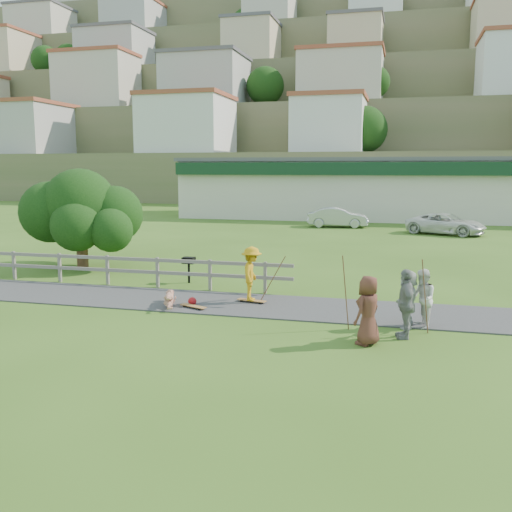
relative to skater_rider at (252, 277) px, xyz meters
The scene contains 21 objects.
ground 2.75m from the skater_rider, 137.71° to the right, with size 260.00×260.00×0.00m, color #325418.
path 2.12m from the skater_rider, behind, with size 34.00×3.00×0.04m, color #323234.
fence 6.73m from the skater_rider, 166.72° to the left, with size 15.05×0.10×1.10m.
strip_mall 33.29m from the skater_rider, 86.43° to the left, with size 32.50×10.75×5.10m.
hillside 90.59m from the skater_rider, 91.23° to the left, with size 220.00×67.00×47.50m.
skater_rider is the anchor object (origin of this frame).
skater_fallen 2.64m from the skater_rider, 155.46° to the right, with size 1.53×0.37×0.56m, color tan.
spectator_a 5.40m from the skater_rider, 16.78° to the right, with size 0.78×0.61×1.61m, color silver.
spectator_b 5.40m from the skater_rider, 29.07° to the right, with size 1.05×0.44×1.79m, color gray.
spectator_c 5.13m from the skater_rider, 41.63° to the right, with size 0.84×0.55×1.71m, color #562C22.
spectator_d 5.06m from the skater_rider, 18.64° to the right, with size 1.46×0.46×1.57m, color beige.
car_silver 24.28m from the skater_rider, 89.93° to the left, with size 1.52×4.35×1.43m, color #ACADB3.
car_white 22.64m from the skater_rider, 71.14° to the left, with size 2.27×4.93×1.37m, color silver.
tree 9.98m from the skater_rider, 152.45° to the left, with size 5.02×5.02×3.61m, color black, non-canonical shape.
bbq 4.09m from the skater_rider, 140.21° to the left, with size 0.45×0.34×0.98m, color black, non-canonical shape.
longboard_rider 0.81m from the skater_rider, 90.00° to the left, with size 0.96×0.23×0.11m, color brown, non-canonical shape.
longboard_fallen 2.10m from the skater_rider, 142.83° to the right, with size 0.93×0.23×0.10m, color brown, non-canonical shape.
helmet 2.02m from the skater_rider, 157.56° to the right, with size 0.27×0.27×0.27m, color #A41215.
pole_rider 0.72m from the skater_rider, 33.69° to the left, with size 0.03×0.03×1.72m, color brown.
pole_spec_left 3.87m from the skater_rider, 34.79° to the right, with size 0.03×0.03×2.01m, color brown.
pole_spec_right 5.60m from the skater_rider, 21.46° to the right, with size 0.03×0.03×1.97m, color brown.
Camera 1 is at (6.48, -15.40, 4.30)m, focal length 40.00 mm.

